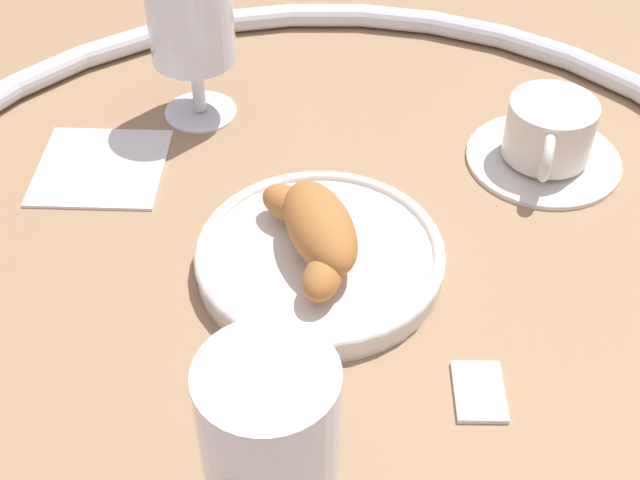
% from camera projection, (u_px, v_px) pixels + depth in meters
% --- Properties ---
extents(ground_plane, '(2.20, 2.20, 0.00)m').
position_uv_depth(ground_plane, '(327.00, 280.00, 0.68)').
color(ground_plane, '#997551').
extents(table_chrome_rim, '(0.80, 0.80, 0.02)m').
position_uv_depth(table_chrome_rim, '(327.00, 269.00, 0.67)').
color(table_chrome_rim, silver).
rests_on(table_chrome_rim, ground_plane).
extents(pastry_plate, '(0.19, 0.19, 0.02)m').
position_uv_depth(pastry_plate, '(320.00, 257.00, 0.68)').
color(pastry_plate, silver).
rests_on(pastry_plate, ground_plane).
extents(croissant_large, '(0.13, 0.10, 0.04)m').
position_uv_depth(croissant_large, '(316.00, 229.00, 0.66)').
color(croissant_large, '#AD6B33').
rests_on(croissant_large, pastry_plate).
extents(coffee_cup_near, '(0.14, 0.14, 0.06)m').
position_uv_depth(coffee_cup_near, '(548.00, 138.00, 0.77)').
color(coffee_cup_near, silver).
rests_on(coffee_cup_near, ground_plane).
extents(juice_glass_left, '(0.08, 0.08, 0.14)m').
position_uv_depth(juice_glass_left, '(191.00, 23.00, 0.77)').
color(juice_glass_left, white).
rests_on(juice_glass_left, ground_plane).
extents(juice_glass_right, '(0.08, 0.08, 0.14)m').
position_uv_depth(juice_glass_right, '(270.00, 429.00, 0.47)').
color(juice_glass_right, white).
rests_on(juice_glass_right, ground_plane).
extents(sugar_packet, '(0.05, 0.04, 0.01)m').
position_uv_depth(sugar_packet, '(479.00, 390.00, 0.60)').
color(sugar_packet, white).
rests_on(sugar_packet, ground_plane).
extents(folded_napkin, '(0.12, 0.12, 0.01)m').
position_uv_depth(folded_napkin, '(101.00, 166.00, 0.77)').
color(folded_napkin, silver).
rests_on(folded_napkin, ground_plane).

